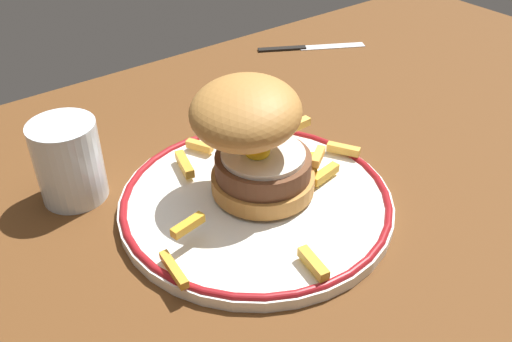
% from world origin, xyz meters
% --- Properties ---
extents(ground_plane, '(1.36, 0.82, 0.04)m').
position_xyz_m(ground_plane, '(0.00, 0.00, -0.02)').
color(ground_plane, '#573317').
extents(dinner_plate, '(0.28, 0.28, 0.02)m').
position_xyz_m(dinner_plate, '(-0.05, 0.02, 0.01)').
color(dinner_plate, white).
rests_on(dinner_plate, ground_plane).
extents(burger, '(0.16, 0.16, 0.12)m').
position_xyz_m(burger, '(-0.04, 0.03, 0.08)').
color(burger, '#B47835').
rests_on(burger, dinner_plate).
extents(fries_pile, '(0.27, 0.26, 0.03)m').
position_xyz_m(fries_pile, '(-0.02, 0.03, 0.03)').
color(fries_pile, gold).
rests_on(fries_pile, dinner_plate).
extents(water_glass, '(0.07, 0.07, 0.09)m').
position_xyz_m(water_glass, '(-0.19, 0.15, 0.04)').
color(water_glass, silver).
rests_on(water_glass, ground_plane).
extents(knife, '(0.17, 0.10, 0.01)m').
position_xyz_m(knife, '(0.27, 0.31, 0.00)').
color(knife, black).
rests_on(knife, ground_plane).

